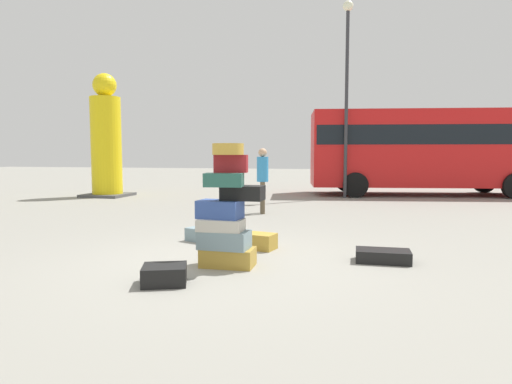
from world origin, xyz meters
The scene contains 10 objects.
ground_plane centered at (0.00, 0.00, 0.00)m, with size 80.00×80.00×0.00m, color gray.
suitcase_tower centered at (0.09, -0.12, 0.72)m, with size 0.91×0.60×1.70m.
suitcase_black_upright_blue centered at (2.21, 0.60, 0.09)m, with size 0.76×0.42×0.18m, color black.
suitcase_slate_foreground_near centered at (-0.74, 1.45, 0.12)m, with size 0.74×0.42×0.24m, color gray.
suitcase_black_right_side centered at (-0.39, -1.12, 0.11)m, with size 0.52×0.44×0.23m, color black.
suitcase_tan_foreground_far centered at (0.16, 1.08, 0.13)m, with size 0.77×0.36×0.26m, color #B28C33.
person_bearded_onlooker centered at (-0.59, 5.31, 1.02)m, with size 0.30×0.33×1.70m.
yellow_dummy_statue centered at (-7.15, 8.59, 1.99)m, with size 1.52×1.52×4.45m.
parked_bus centered at (4.26, 11.87, 1.83)m, with size 8.75×3.78×3.15m.
lamp_post centered at (1.38, 9.96, 4.36)m, with size 0.36×0.36×6.78m.
Camera 1 is at (1.86, -5.90, 1.55)m, focal length 30.94 mm.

